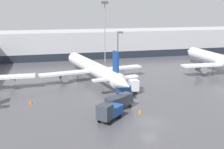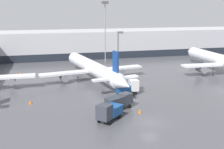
{
  "view_description": "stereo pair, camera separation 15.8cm",
  "coord_description": "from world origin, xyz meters",
  "px_view_note": "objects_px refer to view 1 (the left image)",
  "views": [
    {
      "loc": [
        -15.44,
        -36.5,
        16.58
      ],
      "look_at": [
        -0.91,
        19.23,
        3.0
      ],
      "focal_mm": 45.0,
      "sensor_mm": 36.0,
      "label": 1
    },
    {
      "loc": [
        -15.29,
        -36.54,
        16.58
      ],
      "look_at": [
        -0.91,
        19.23,
        3.0
      ],
      "focal_mm": 45.0,
      "sensor_mm": 36.0,
      "label": 2
    }
  ],
  "objects_px": {
    "service_truck_0": "(128,87)",
    "parked_jet_3": "(224,62)",
    "parked_jet_2": "(93,68)",
    "traffic_cone_4": "(140,111)",
    "service_truck_1": "(119,101)",
    "service_truck_2": "(109,111)",
    "traffic_cone_2": "(31,102)",
    "apron_light_mast_1": "(105,15)",
    "traffic_cone_1": "(20,73)"
  },
  "relations": [
    {
      "from": "parked_jet_2",
      "to": "parked_jet_3",
      "type": "bearing_deg",
      "value": -105.07
    },
    {
      "from": "service_truck_2",
      "to": "traffic_cone_2",
      "type": "xyz_separation_m",
      "value": [
        -11.67,
        11.0,
        -1.18
      ]
    },
    {
      "from": "traffic_cone_4",
      "to": "service_truck_0",
      "type": "bearing_deg",
      "value": 82.81
    },
    {
      "from": "traffic_cone_1",
      "to": "traffic_cone_4",
      "type": "height_order",
      "value": "traffic_cone_4"
    },
    {
      "from": "service_truck_2",
      "to": "traffic_cone_2",
      "type": "height_order",
      "value": "service_truck_2"
    },
    {
      "from": "parked_jet_3",
      "to": "traffic_cone_4",
      "type": "bearing_deg",
      "value": 125.66
    },
    {
      "from": "traffic_cone_2",
      "to": "service_truck_2",
      "type": "bearing_deg",
      "value": -43.29
    },
    {
      "from": "service_truck_1",
      "to": "service_truck_2",
      "type": "height_order",
      "value": "service_truck_2"
    },
    {
      "from": "service_truck_0",
      "to": "traffic_cone_4",
      "type": "relative_size",
      "value": 6.21
    },
    {
      "from": "parked_jet_2",
      "to": "parked_jet_3",
      "type": "height_order",
      "value": "parked_jet_3"
    },
    {
      "from": "service_truck_2",
      "to": "traffic_cone_2",
      "type": "distance_m",
      "value": 16.08
    },
    {
      "from": "service_truck_0",
      "to": "traffic_cone_4",
      "type": "distance_m",
      "value": 10.37
    },
    {
      "from": "service_truck_0",
      "to": "service_truck_1",
      "type": "height_order",
      "value": "service_truck_0"
    },
    {
      "from": "parked_jet_2",
      "to": "service_truck_0",
      "type": "height_order",
      "value": "parked_jet_2"
    },
    {
      "from": "service_truck_1",
      "to": "service_truck_0",
      "type": "bearing_deg",
      "value": 32.34
    },
    {
      "from": "apron_light_mast_1",
      "to": "parked_jet_2",
      "type": "bearing_deg",
      "value": -110.38
    },
    {
      "from": "traffic_cone_2",
      "to": "traffic_cone_4",
      "type": "height_order",
      "value": "traffic_cone_2"
    },
    {
      "from": "traffic_cone_4",
      "to": "parked_jet_2",
      "type": "bearing_deg",
      "value": 97.92
    },
    {
      "from": "traffic_cone_4",
      "to": "apron_light_mast_1",
      "type": "relative_size",
      "value": 0.04
    },
    {
      "from": "parked_jet_2",
      "to": "parked_jet_3",
      "type": "distance_m",
      "value": 33.7
    },
    {
      "from": "traffic_cone_2",
      "to": "parked_jet_3",
      "type": "bearing_deg",
      "value": 13.42
    },
    {
      "from": "parked_jet_3",
      "to": "service_truck_0",
      "type": "relative_size",
      "value": 8.54
    },
    {
      "from": "traffic_cone_1",
      "to": "apron_light_mast_1",
      "type": "bearing_deg",
      "value": 22.85
    },
    {
      "from": "service_truck_0",
      "to": "parked_jet_3",
      "type": "bearing_deg",
      "value": 16.87
    },
    {
      "from": "service_truck_1",
      "to": "traffic_cone_1",
      "type": "bearing_deg",
      "value": 89.39
    },
    {
      "from": "traffic_cone_2",
      "to": "apron_light_mast_1",
      "type": "xyz_separation_m",
      "value": [
        22.01,
        35.7,
        14.35
      ]
    },
    {
      "from": "service_truck_2",
      "to": "apron_light_mast_1",
      "type": "height_order",
      "value": "apron_light_mast_1"
    },
    {
      "from": "parked_jet_2",
      "to": "traffic_cone_1",
      "type": "distance_m",
      "value": 20.51
    },
    {
      "from": "parked_jet_2",
      "to": "traffic_cone_4",
      "type": "height_order",
      "value": "parked_jet_2"
    },
    {
      "from": "service_truck_0",
      "to": "service_truck_2",
      "type": "distance_m",
      "value": 13.97
    },
    {
      "from": "service_truck_1",
      "to": "apron_light_mast_1",
      "type": "bearing_deg",
      "value": 50.09
    },
    {
      "from": "parked_jet_3",
      "to": "service_truck_1",
      "type": "bearing_deg",
      "value": 120.11
    },
    {
      "from": "traffic_cone_1",
      "to": "traffic_cone_2",
      "type": "xyz_separation_m",
      "value": [
        3.2,
        -25.08,
        0.1
      ]
    },
    {
      "from": "traffic_cone_4",
      "to": "parked_jet_3",
      "type": "bearing_deg",
      "value": 34.02
    },
    {
      "from": "parked_jet_2",
      "to": "traffic_cone_2",
      "type": "height_order",
      "value": "parked_jet_2"
    },
    {
      "from": "service_truck_0",
      "to": "service_truck_2",
      "type": "height_order",
      "value": "service_truck_2"
    },
    {
      "from": "service_truck_0",
      "to": "traffic_cone_2",
      "type": "xyz_separation_m",
      "value": [
        -18.61,
        -1.13,
        -1.13
      ]
    },
    {
      "from": "service_truck_2",
      "to": "traffic_cone_1",
      "type": "distance_m",
      "value": 39.04
    },
    {
      "from": "parked_jet_2",
      "to": "apron_light_mast_1",
      "type": "relative_size",
      "value": 1.97
    },
    {
      "from": "traffic_cone_1",
      "to": "traffic_cone_4",
      "type": "relative_size",
      "value": 0.76
    },
    {
      "from": "parked_jet_2",
      "to": "service_truck_0",
      "type": "xyz_separation_m",
      "value": [
        4.54,
        -13.17,
        -1.34
      ]
    },
    {
      "from": "traffic_cone_1",
      "to": "traffic_cone_2",
      "type": "relative_size",
      "value": 0.74
    },
    {
      "from": "service_truck_2",
      "to": "traffic_cone_1",
      "type": "relative_size",
      "value": 8.47
    },
    {
      "from": "parked_jet_3",
      "to": "traffic_cone_1",
      "type": "bearing_deg",
      "value": 76.55
    },
    {
      "from": "parked_jet_2",
      "to": "traffic_cone_4",
      "type": "relative_size",
      "value": 49.66
    },
    {
      "from": "traffic_cone_2",
      "to": "traffic_cone_4",
      "type": "xyz_separation_m",
      "value": [
        17.32,
        -9.09,
        -0.01
      ]
    },
    {
      "from": "traffic_cone_1",
      "to": "service_truck_2",
      "type": "bearing_deg",
      "value": -67.59
    },
    {
      "from": "service_truck_0",
      "to": "service_truck_2",
      "type": "xyz_separation_m",
      "value": [
        -6.94,
        -12.12,
        0.05
      ]
    },
    {
      "from": "traffic_cone_1",
      "to": "service_truck_0",
      "type": "bearing_deg",
      "value": -47.67
    },
    {
      "from": "parked_jet_2",
      "to": "apron_light_mast_1",
      "type": "height_order",
      "value": "apron_light_mast_1"
    }
  ]
}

